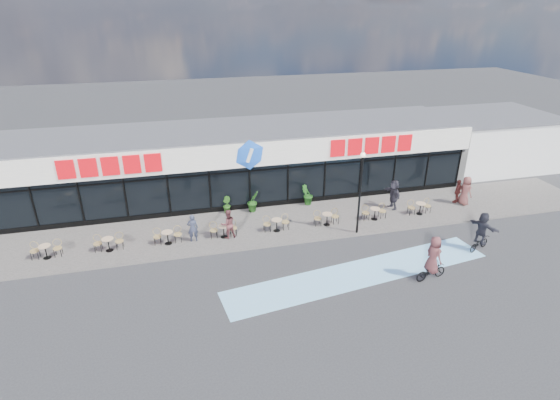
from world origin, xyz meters
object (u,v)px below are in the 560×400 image
(potted_plant_mid, at_px, (226,205))
(pedestrian_a, at_px, (394,194))
(lamp_post, at_px, (361,186))
(patron_left, at_px, (193,228))
(patron_right, at_px, (228,224))
(pedestrian_b, at_px, (465,191))
(potted_plant_right, at_px, (307,195))
(bistro_set_0, at_px, (46,250))
(pedestrian_c, at_px, (458,191))
(cyclist_a, at_px, (432,262))
(potted_plant_left, at_px, (253,201))
(cyclist_b, at_px, (481,233))

(potted_plant_mid, distance_m, pedestrian_a, 10.65)
(lamp_post, relative_size, patron_left, 3.00)
(patron_right, xyz_separation_m, pedestrian_b, (15.61, 0.72, 0.11))
(potted_plant_right, bearing_deg, bistro_set_0, -168.98)
(bistro_set_0, distance_m, pedestrian_c, 24.81)
(potted_plant_right, height_order, patron_right, patron_right)
(pedestrian_b, bearing_deg, lamp_post, 93.35)
(lamp_post, xyz_separation_m, patron_left, (-9.22, 1.27, -2.10))
(lamp_post, bearing_deg, cyclist_a, -71.67)
(bistro_set_0, xyz_separation_m, pedestrian_c, (24.79, 0.89, 0.35))
(patron_left, relative_size, pedestrian_c, 1.00)
(bistro_set_0, height_order, pedestrian_b, pedestrian_b)
(potted_plant_right, bearing_deg, pedestrian_b, -13.48)
(pedestrian_b, bearing_deg, cyclist_a, 126.72)
(patron_left, relative_size, pedestrian_a, 0.84)
(potted_plant_left, distance_m, potted_plant_right, 3.59)
(pedestrian_a, height_order, cyclist_a, cyclist_a)
(potted_plant_right, relative_size, patron_left, 0.85)
(patron_right, bearing_deg, lamp_post, 159.56)
(patron_right, bearing_deg, cyclist_b, 150.10)
(potted_plant_left, relative_size, cyclist_a, 0.59)
(potted_plant_left, distance_m, patron_left, 4.92)
(pedestrian_c, height_order, cyclist_b, cyclist_b)
(pedestrian_b, xyz_separation_m, pedestrian_c, (-0.30, 0.35, -0.16))
(bistro_set_0, distance_m, patron_left, 7.55)
(bistro_set_0, relative_size, potted_plant_mid, 1.46)
(lamp_post, distance_m, pedestrian_a, 4.72)
(cyclist_b, bearing_deg, pedestrian_a, 111.02)
(potted_plant_left, relative_size, pedestrian_a, 0.71)
(pedestrian_c, distance_m, cyclist_b, 5.96)
(potted_plant_right, relative_size, pedestrian_a, 0.71)
(lamp_post, relative_size, pedestrian_a, 2.52)
(potted_plant_mid, distance_m, cyclist_a, 12.82)
(pedestrian_a, xyz_separation_m, cyclist_b, (2.19, -5.71, -0.01))
(potted_plant_left, relative_size, pedestrian_c, 0.85)
(potted_plant_right, distance_m, pedestrian_b, 10.30)
(bistro_set_0, height_order, cyclist_b, cyclist_b)
(pedestrian_b, relative_size, pedestrian_c, 1.20)
(patron_left, distance_m, pedestrian_b, 17.56)
(patron_left, relative_size, patron_right, 0.95)
(potted_plant_right, relative_size, pedestrian_c, 0.85)
(lamp_post, distance_m, pedestrian_c, 8.60)
(lamp_post, relative_size, cyclist_a, 2.09)
(lamp_post, bearing_deg, potted_plant_left, 141.42)
(potted_plant_mid, relative_size, patron_right, 0.62)
(patron_right, height_order, cyclist_b, cyclist_b)
(potted_plant_mid, bearing_deg, cyclist_b, -31.10)
(patron_left, distance_m, pedestrian_c, 17.28)
(bistro_set_0, xyz_separation_m, potted_plant_right, (15.07, 2.94, 0.23))
(pedestrian_a, bearing_deg, cyclist_a, -15.42)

